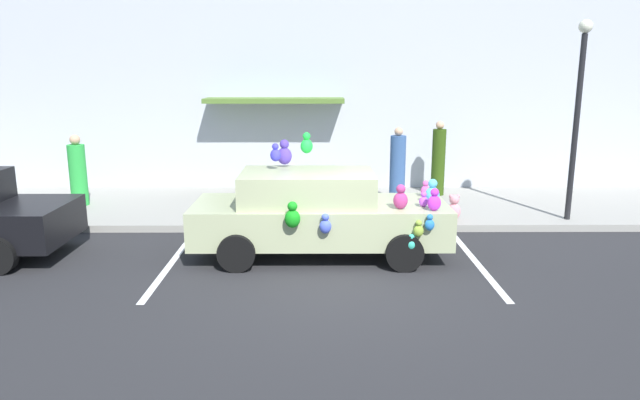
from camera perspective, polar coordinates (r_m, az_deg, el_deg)
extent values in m
plane|color=#262628|center=(9.18, 2.04, -8.36)|extent=(60.00, 60.00, 0.00)
cube|color=gray|center=(13.95, 1.21, -0.67)|extent=(24.00, 4.00, 0.15)
cube|color=#B2B7C1|center=(15.72, 1.05, 12.34)|extent=(24.00, 0.30, 6.40)
cube|color=#51722D|center=(15.22, -4.53, 9.84)|extent=(3.60, 1.10, 0.12)
cube|color=silver|center=(10.50, 15.31, -6.06)|extent=(0.12, 3.60, 0.01)
cube|color=silver|center=(10.43, -14.58, -6.14)|extent=(0.12, 3.60, 0.01)
cube|color=#A5AD82|center=(10.39, 0.02, -2.10)|extent=(4.54, 1.70, 0.68)
cube|color=#A5AD82|center=(10.25, -1.25, 1.25)|extent=(2.36, 1.50, 0.56)
cylinder|color=black|center=(11.39, 7.10, -2.56)|extent=(0.64, 0.22, 0.64)
cylinder|color=black|center=(9.77, 8.37, -5.18)|extent=(0.64, 0.22, 0.64)
cylinder|color=black|center=(11.37, -7.13, -2.58)|extent=(0.64, 0.22, 0.64)
cylinder|color=black|center=(9.76, -8.28, -5.21)|extent=(0.64, 0.22, 0.64)
ellipsoid|color=#2ABB94|center=(10.91, 4.07, 1.22)|extent=(0.25, 0.21, 0.30)
sphere|color=#2ABB94|center=(10.87, 4.09, 2.28)|extent=(0.16, 0.16, 0.16)
ellipsoid|color=#3936D6|center=(10.41, -4.44, 4.46)|extent=(0.19, 0.16, 0.23)
sphere|color=#3936D6|center=(10.39, -4.45, 5.31)|extent=(0.12, 0.12, 0.12)
ellipsoid|color=#AB3E76|center=(10.89, -6.10, 1.25)|extent=(0.28, 0.23, 0.33)
sphere|color=#AB3E76|center=(10.85, -6.13, 2.44)|extent=(0.18, 0.18, 0.18)
ellipsoid|color=#BC4EE7|center=(10.14, 10.23, -0.16)|extent=(0.16, 0.13, 0.19)
sphere|color=#BC4EE7|center=(10.11, 10.26, 0.55)|extent=(0.10, 0.10, 0.10)
ellipsoid|color=#C130D8|center=(9.89, 11.26, -0.29)|extent=(0.23, 0.18, 0.27)
sphere|color=#C130D8|center=(9.85, 11.31, 0.75)|extent=(0.14, 0.14, 0.14)
ellipsoid|color=#87A738|center=(9.63, 9.75, -3.05)|extent=(0.17, 0.14, 0.20)
sphere|color=#87A738|center=(9.59, 9.78, -2.27)|extent=(0.11, 0.11, 0.11)
ellipsoid|color=#1FDB3F|center=(10.75, -1.34, 5.36)|extent=(0.23, 0.19, 0.27)
sphere|color=#1FDB3F|center=(10.72, -1.34, 6.35)|extent=(0.15, 0.15, 0.15)
ellipsoid|color=olive|center=(10.71, 4.54, 0.82)|extent=(0.20, 0.16, 0.24)
sphere|color=olive|center=(10.68, 4.56, 1.68)|extent=(0.13, 0.13, 0.13)
ellipsoid|color=#54C1EC|center=(10.43, 11.08, 0.49)|extent=(0.26, 0.21, 0.30)
sphere|color=#54C1EC|center=(10.39, 11.12, 1.61)|extent=(0.16, 0.16, 0.16)
ellipsoid|color=#4459D2|center=(9.45, 0.54, -2.65)|extent=(0.20, 0.16, 0.23)
sphere|color=#4459D2|center=(9.41, 0.54, -1.71)|extent=(0.13, 0.13, 0.13)
ellipsoid|color=#E054B9|center=(10.97, 10.42, 0.88)|extent=(0.18, 0.15, 0.21)
sphere|color=#E054B9|center=(10.94, 10.45, 1.63)|extent=(0.12, 0.12, 0.12)
ellipsoid|color=#AA3376|center=(9.91, 7.99, -0.05)|extent=(0.25, 0.20, 0.29)
sphere|color=#AA3376|center=(9.87, 8.03, 1.09)|extent=(0.16, 0.16, 0.16)
ellipsoid|color=#4E37AA|center=(10.74, -3.54, 4.38)|extent=(0.27, 0.22, 0.32)
sphere|color=#4E37AA|center=(10.71, -3.56, 5.55)|extent=(0.17, 0.17, 0.17)
ellipsoid|color=blue|center=(9.64, 10.81, -2.44)|extent=(0.16, 0.13, 0.19)
sphere|color=blue|center=(9.60, 10.85, -1.68)|extent=(0.10, 0.10, 0.10)
ellipsoid|color=#D54E41|center=(10.26, -4.40, 0.36)|extent=(0.22, 0.18, 0.26)
sphere|color=#D54E41|center=(10.23, -4.42, 1.32)|extent=(0.14, 0.14, 0.14)
ellipsoid|color=#138F18|center=(9.40, -2.74, -1.87)|extent=(0.26, 0.21, 0.30)
sphere|color=#138F18|center=(9.35, -2.76, -0.63)|extent=(0.16, 0.16, 0.16)
ellipsoid|color=#34BD9F|center=(9.68, 9.03, -4.37)|extent=(0.16, 0.13, 0.19)
sphere|color=#34BD9F|center=(9.64, 9.06, -3.65)|extent=(0.10, 0.10, 0.10)
cylinder|color=black|center=(12.42, -25.49, -2.44)|extent=(0.64, 0.22, 0.64)
ellipsoid|color=pink|center=(12.71, 13.12, -1.13)|extent=(0.30, 0.25, 0.37)
sphere|color=pink|center=(12.65, 13.18, 0.04)|extent=(0.21, 0.21, 0.21)
sphere|color=pink|center=(12.62, 12.87, 0.36)|extent=(0.09, 0.09, 0.09)
sphere|color=pink|center=(12.65, 13.52, 0.36)|extent=(0.09, 0.09, 0.09)
cylinder|color=black|center=(13.29, 24.02, 6.41)|extent=(0.12, 0.12, 3.89)
sphere|color=#EAEACC|center=(13.26, 24.86, 15.37)|extent=(0.28, 0.28, 0.28)
cylinder|color=#2A450F|center=(15.11, 11.65, 3.68)|extent=(0.34, 0.34, 1.70)
sphere|color=tan|center=(14.99, 11.82, 7.29)|extent=(0.21, 0.21, 0.21)
cylinder|color=green|center=(14.83, -22.87, 2.29)|extent=(0.40, 0.40, 1.45)
sphere|color=tan|center=(14.72, -23.15, 5.53)|extent=(0.24, 0.24, 0.24)
cylinder|color=#325285|center=(14.03, 7.69, 3.01)|extent=(0.38, 0.38, 1.63)
sphere|color=tan|center=(13.91, 7.81, 6.75)|extent=(0.20, 0.20, 0.20)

